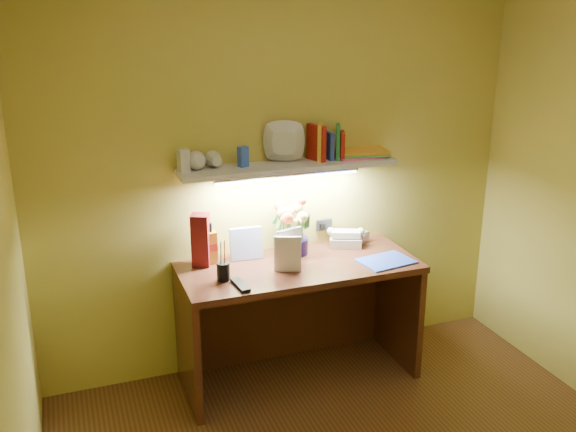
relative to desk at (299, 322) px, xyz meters
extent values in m
cube|color=#3B1C10|center=(0.00, 0.00, 0.00)|extent=(1.40, 0.60, 0.75)
cube|color=#B7B8BC|center=(0.52, 0.20, 0.41)|extent=(0.08, 0.06, 0.07)
cube|color=#5C1011|center=(-0.54, 0.19, 0.53)|extent=(0.13, 0.13, 0.31)
cylinder|color=black|center=(-0.47, -0.07, 0.46)|extent=(0.08, 0.08, 0.18)
cube|color=black|center=(-0.41, -0.19, 0.38)|extent=(0.07, 0.18, 0.02)
cube|color=blue|center=(0.50, -0.14, 0.38)|extent=(0.34, 0.27, 0.01)
imported|color=beige|center=(-0.15, -0.03, 0.49)|extent=(0.17, 0.06, 0.23)
imported|color=silver|center=(-0.17, -0.05, 0.48)|extent=(0.15, 0.07, 0.21)
cube|color=silver|center=(0.00, 0.18, 0.93)|extent=(1.30, 0.25, 0.03)
imported|color=silver|center=(-0.53, 0.17, 0.98)|extent=(0.12, 0.12, 0.08)
imported|color=silver|center=(-0.43, 0.18, 0.98)|extent=(0.10, 0.10, 0.09)
imported|color=silver|center=(-0.03, 0.18, 0.97)|extent=(0.31, 0.31, 0.06)
cube|color=silver|center=(-0.61, 0.20, 1.00)|extent=(0.07, 0.06, 0.13)
cube|color=blue|center=(-0.27, 0.20, 1.00)|extent=(0.07, 0.06, 0.12)
cube|color=#9D1911|center=(0.18, 0.20, 1.05)|extent=(0.07, 0.15, 0.21)
cube|color=gold|center=(0.20, 0.20, 1.05)|extent=(0.08, 0.13, 0.22)
cube|color=#253B99|center=(0.27, 0.21, 1.02)|extent=(0.03, 0.12, 0.16)
cube|color=#26763B|center=(0.32, 0.20, 1.04)|extent=(0.07, 0.13, 0.21)
cube|color=#9D1911|center=(0.34, 0.18, 1.02)|extent=(0.06, 0.12, 0.17)
cube|color=pink|center=(0.47, 0.22, 0.95)|extent=(0.31, 0.23, 0.01)
cube|color=#4AAE5B|center=(0.49, 0.21, 0.96)|extent=(0.32, 0.26, 0.01)
cube|color=gold|center=(0.49, 0.21, 0.97)|extent=(0.34, 0.27, 0.01)
camera|label=1|loc=(-1.26, -3.24, 1.81)|focal=40.00mm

